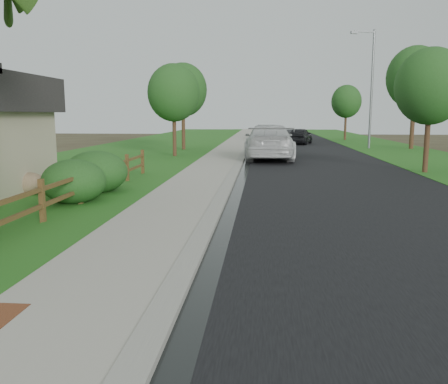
# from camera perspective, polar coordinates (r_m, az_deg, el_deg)

# --- Properties ---
(ground) EXTENTS (120.00, 120.00, 0.00)m
(ground) POSITION_cam_1_polar(r_m,az_deg,el_deg) (6.38, -11.34, -15.05)
(ground) COLOR #372F1E
(road) EXTENTS (8.00, 90.00, 0.02)m
(road) POSITION_cam_1_polar(r_m,az_deg,el_deg) (40.77, 8.87, 5.50)
(road) COLOR black
(road) RESTS_ON ground
(curb) EXTENTS (0.40, 90.00, 0.12)m
(curb) POSITION_cam_1_polar(r_m,az_deg,el_deg) (40.68, 2.93, 5.67)
(curb) COLOR gray
(curb) RESTS_ON ground
(wet_gutter) EXTENTS (0.50, 90.00, 0.00)m
(wet_gutter) POSITION_cam_1_polar(r_m,az_deg,el_deg) (40.67, 3.43, 5.61)
(wet_gutter) COLOR black
(wet_gutter) RESTS_ON road
(sidewalk) EXTENTS (2.20, 90.00, 0.10)m
(sidewalk) POSITION_cam_1_polar(r_m,az_deg,el_deg) (40.74, 1.10, 5.67)
(sidewalk) COLOR #A19C8D
(sidewalk) RESTS_ON ground
(grass_strip) EXTENTS (1.60, 90.00, 0.06)m
(grass_strip) POSITION_cam_1_polar(r_m,az_deg,el_deg) (40.91, -1.57, 5.65)
(grass_strip) COLOR #2C631C
(grass_strip) RESTS_ON ground
(lawn_near) EXTENTS (9.00, 90.00, 0.04)m
(lawn_near) POSITION_cam_1_polar(r_m,az_deg,el_deg) (41.80, -8.71, 5.61)
(lawn_near) COLOR #2C631C
(lawn_near) RESTS_ON ground
(verge_far) EXTENTS (6.00, 90.00, 0.04)m
(verge_far) POSITION_cam_1_polar(r_m,az_deg,el_deg) (41.83, 18.38, 5.25)
(verge_far) COLOR #2C631C
(verge_far) RESTS_ON ground
(ranch_fence) EXTENTS (0.12, 16.92, 1.10)m
(ranch_fence) POSITION_cam_1_polar(r_m,az_deg,el_deg) (13.24, -18.82, 0.12)
(ranch_fence) COLOR #432B16
(ranch_fence) RESTS_ON ground
(white_suv) EXTENTS (2.97, 7.01, 2.02)m
(white_suv) POSITION_cam_1_polar(r_m,az_deg,el_deg) (28.06, 5.41, 6.00)
(white_suv) COLOR silver
(white_suv) RESTS_ON road
(dark_car_mid) EXTENTS (2.77, 4.58, 1.46)m
(dark_car_mid) POSITION_cam_1_polar(r_m,az_deg,el_deg) (43.28, 9.12, 6.69)
(dark_car_mid) COLOR black
(dark_car_mid) RESTS_ON road
(dark_car_far) EXTENTS (2.24, 4.93, 1.57)m
(dark_car_far) POSITION_cam_1_polar(r_m,az_deg,el_deg) (48.88, 5.14, 7.12)
(dark_car_far) COLOR black
(dark_car_far) RESTS_ON road
(streetlight) EXTENTS (1.99, 0.85, 8.92)m
(streetlight) POSITION_cam_1_polar(r_m,az_deg,el_deg) (38.54, 17.15, 12.50)
(streetlight) COLOR gray
(streetlight) RESTS_ON ground
(boulder) EXTENTS (1.32, 1.14, 0.75)m
(boulder) POSITION_cam_1_polar(r_m,az_deg,el_deg) (16.85, -22.44, 0.94)
(boulder) COLOR brown
(boulder) RESTS_ON ground
(shrub_b) EXTENTS (2.44, 2.44, 1.32)m
(shrub_b) POSITION_cam_1_polar(r_m,az_deg,el_deg) (14.70, -17.62, 1.22)
(shrub_b) COLOR #1F4619
(shrub_b) RESTS_ON ground
(shrub_d) EXTENTS (2.58, 2.58, 1.43)m
(shrub_d) POSITION_cam_1_polar(r_m,az_deg,el_deg) (16.44, -15.15, 2.34)
(shrub_d) COLOR #1F4619
(shrub_d) RESTS_ON ground
(tree_near_left) EXTENTS (3.24, 3.24, 5.75)m
(tree_near_left) POSITION_cam_1_polar(r_m,az_deg,el_deg) (30.14, -6.07, 11.78)
(tree_near_left) COLOR #3E2919
(tree_near_left) RESTS_ON ground
(tree_near_right) EXTENTS (3.08, 3.08, 5.55)m
(tree_near_right) POSITION_cam_1_polar(r_m,az_deg,el_deg) (23.24, 23.59, 11.55)
(tree_near_right) COLOR #3E2919
(tree_near_right) RESTS_ON ground
(tree_mid_left) EXTENTS (3.58, 3.58, 6.40)m
(tree_mid_left) POSITION_cam_1_polar(r_m,az_deg,el_deg) (35.84, -4.97, 12.13)
(tree_mid_left) COLOR #3E2919
(tree_mid_left) RESTS_ON ground
(tree_mid_right) EXTENTS (4.26, 4.26, 7.73)m
(tree_mid_right) POSITION_cam_1_polar(r_m,az_deg,el_deg) (39.27, 22.03, 12.64)
(tree_mid_right) COLOR #3E2919
(tree_mid_right) RESTS_ON ground
(tree_far_right) EXTENTS (3.07, 3.07, 5.67)m
(tree_far_right) POSITION_cam_1_polar(r_m,az_deg,el_deg) (51.23, 14.50, 10.49)
(tree_far_right) COLOR #3E2919
(tree_far_right) RESTS_ON ground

